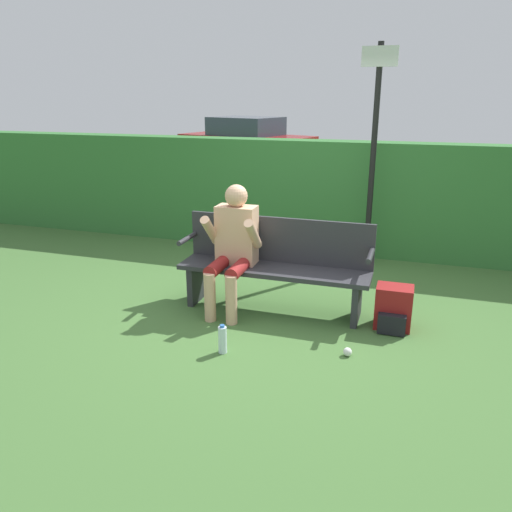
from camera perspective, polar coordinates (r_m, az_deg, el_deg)
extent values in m
plane|color=#426B33|center=(5.08, 1.97, -6.12)|extent=(40.00, 40.00, 0.00)
cube|color=#337033|center=(6.90, 7.03, 6.78)|extent=(12.00, 0.38, 1.50)
cube|color=#2D2D33|center=(4.92, 2.02, -1.60)|extent=(1.89, 0.44, 0.05)
cube|color=#2D2D33|center=(5.03, 2.68, 1.86)|extent=(1.89, 0.04, 0.46)
cube|color=#2D2D33|center=(5.27, -6.71, -2.97)|extent=(0.06, 0.40, 0.40)
cube|color=#2D2D33|center=(4.86, 11.45, -5.06)|extent=(0.06, 0.40, 0.40)
cylinder|color=#2D2D33|center=(5.16, -7.86, 1.99)|extent=(0.05, 0.40, 0.05)
cylinder|color=#2D2D33|center=(4.69, 12.95, 0.07)|extent=(0.05, 0.40, 0.05)
cube|color=#DBA884|center=(4.98, -2.21, 2.44)|extent=(0.39, 0.22, 0.58)
sphere|color=#DBA884|center=(4.89, -2.27, 6.88)|extent=(0.22, 0.22, 0.22)
cylinder|color=maroon|center=(4.89, -4.30, -1.10)|extent=(0.13, 0.47, 0.13)
cylinder|color=maroon|center=(4.81, -1.91, -1.36)|extent=(0.13, 0.47, 0.13)
cylinder|color=#DBA884|center=(4.77, -5.29, -4.71)|extent=(0.11, 0.11, 0.48)
cylinder|color=#DBA884|center=(4.70, -2.84, -5.03)|extent=(0.11, 0.11, 0.48)
cylinder|color=#DBA884|center=(4.92, -5.20, 2.90)|extent=(0.09, 0.35, 0.35)
cylinder|color=#DBA884|center=(4.77, -0.32, 2.49)|extent=(0.09, 0.35, 0.35)
cube|color=maroon|center=(4.81, 15.44, -5.64)|extent=(0.33, 0.24, 0.40)
cube|color=black|center=(4.70, 15.24, -7.54)|extent=(0.25, 0.08, 0.18)
cylinder|color=silver|center=(4.24, -3.85, -9.54)|extent=(0.07, 0.07, 0.23)
cylinder|color=#2D66B2|center=(4.19, -3.88, -8.00)|extent=(0.04, 0.04, 0.02)
cylinder|color=black|center=(6.28, 13.20, 10.65)|extent=(0.07, 0.07, 2.64)
cube|color=silver|center=(6.20, 13.98, 21.29)|extent=(0.41, 0.02, 0.22)
cube|color=maroon|center=(15.86, -1.15, 12.40)|extent=(4.47, 2.94, 0.70)
cube|color=#333D4C|center=(15.81, -1.16, 14.63)|extent=(2.36, 2.08, 0.54)
cylinder|color=black|center=(15.86, 4.49, 11.50)|extent=(0.60, 0.35, 0.58)
cylinder|color=black|center=(14.47, 0.98, 10.93)|extent=(0.60, 0.35, 0.58)
cylinder|color=black|center=(17.32, -2.93, 12.08)|extent=(0.60, 0.35, 0.58)
cylinder|color=black|center=(16.06, -6.71, 11.51)|extent=(0.60, 0.35, 0.58)
sphere|color=silver|center=(4.29, 10.41, -10.72)|extent=(0.07, 0.07, 0.07)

